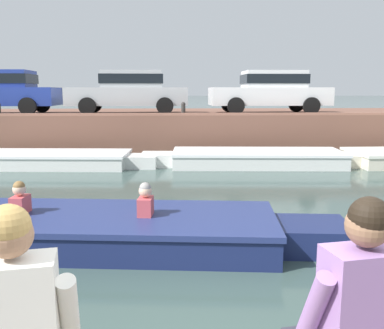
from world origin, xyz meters
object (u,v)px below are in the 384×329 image
Objects in this scene: car_centre_white at (270,90)px; mooring_bollard_mid at (183,108)px; boat_moored_west_white at (59,160)px; car_left_inner_silver at (129,90)px; motorboat_passing at (109,230)px; person_seated_right at (355,315)px; boat_moored_central_white at (249,158)px.

car_centre_white reaches higher than mooring_bollard_mid.
boat_moored_west_white is 4.45m from mooring_bollard_mid.
car_left_inner_silver is at bearing 147.70° from mooring_bollard_mid.
motorboat_passing is 1.52× the size of car_centre_white.
boat_moored_central_white is at bearing 82.17° from person_seated_right.
motorboat_passing is at bearing -70.07° from boat_moored_west_white.
boat_moored_central_white is at bearing -1.00° from boat_moored_west_white.
motorboat_passing is 1.50× the size of car_left_inner_silver.
boat_moored_west_white is 1.29× the size of car_centre_white.
boat_moored_west_white is at bearing 179.00° from boat_moored_central_white.
boat_moored_central_white is 3.08m from mooring_bollard_mid.
car_left_inner_silver is (1.87, 3.04, 2.06)m from boat_moored_west_white.
boat_moored_central_white is at bearing -112.76° from car_centre_white.
car_left_inner_silver is at bearing 179.97° from car_centre_white.
car_centre_white is at bearing 20.57° from mooring_bollard_mid.
motorboat_passing is at bearing -86.58° from car_left_inner_silver.
boat_moored_west_white is 4.12m from car_left_inner_silver.
mooring_bollard_mid reaches higher than person_seated_right.
boat_moored_west_white is 0.90× the size of boat_moored_central_white.
car_left_inner_silver is 4.51× the size of person_seated_right.
mooring_bollard_mid is at bearing 25.55° from boat_moored_west_white.
boat_moored_central_white is at bearing -44.70° from mooring_bollard_mid.
boat_moored_west_white is 12.49× the size of mooring_bollard_mid.
motorboat_passing is at bearing -116.27° from boat_moored_central_white.
boat_moored_central_white is 13.86× the size of mooring_bollard_mid.
person_seated_right is (4.24, -10.97, 0.97)m from boat_moored_west_white.
motorboat_passing is 11.01m from car_centre_white.
car_left_inner_silver is (-0.58, 9.80, 2.04)m from motorboat_passing.
person_seated_right reaches higher than boat_moored_west_white.
person_seated_right is at bearing -101.35° from car_centre_white.
car_left_inner_silver is at bearing 140.96° from boat_moored_central_white.
boat_moored_west_white is 1.28× the size of car_left_inner_silver.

